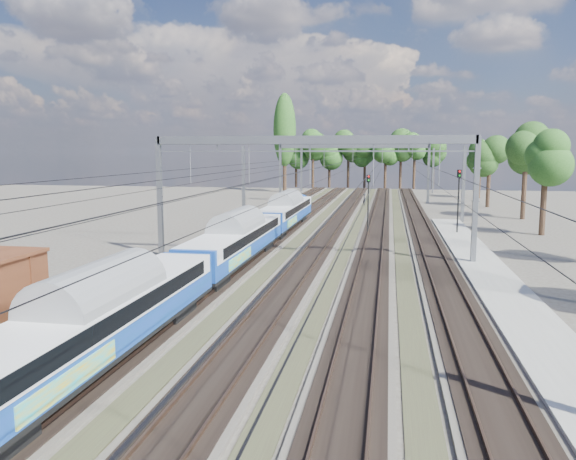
% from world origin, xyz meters
% --- Properties ---
extents(track_bed, '(21.00, 130.00, 0.34)m').
position_xyz_m(track_bed, '(-0.00, 45.00, 0.10)').
color(track_bed, '#47423A').
rests_on(track_bed, ground).
extents(platform, '(3.00, 70.00, 0.30)m').
position_xyz_m(platform, '(12.00, 20.00, 0.15)').
color(platform, gray).
rests_on(platform, ground).
extents(catenary, '(25.65, 130.00, 9.00)m').
position_xyz_m(catenary, '(0.33, 52.69, 6.40)').
color(catenary, slate).
rests_on(catenary, ground).
extents(tree_belt, '(41.02, 99.91, 11.46)m').
position_xyz_m(tree_belt, '(7.16, 92.05, 7.81)').
color(tree_belt, black).
rests_on(tree_belt, ground).
extents(poplar, '(4.40, 4.40, 19.04)m').
position_xyz_m(poplar, '(-14.50, 98.00, 11.89)').
color(poplar, black).
rests_on(poplar, ground).
extents(emu_train, '(2.64, 55.86, 3.85)m').
position_xyz_m(emu_train, '(-4.50, 26.15, 2.27)').
color(emu_train, black).
rests_on(emu_train, ground).
extents(worker, '(0.47, 0.67, 1.76)m').
position_xyz_m(worker, '(2.12, 72.73, 0.88)').
color(worker, black).
rests_on(worker, ground).
extents(signal_near, '(0.39, 0.36, 5.69)m').
position_xyz_m(signal_near, '(3.71, 43.43, 3.60)').
color(signal_near, black).
rests_on(signal_near, ground).
extents(signal_far, '(0.45, 0.42, 6.20)m').
position_xyz_m(signal_far, '(12.07, 44.45, 3.92)').
color(signal_far, black).
rests_on(signal_far, ground).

